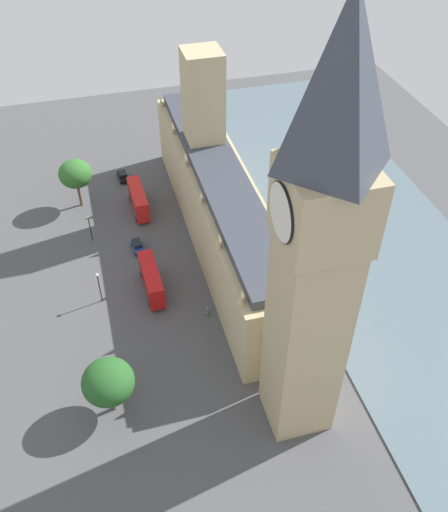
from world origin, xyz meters
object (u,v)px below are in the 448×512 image
at_px(car_black_trailing, 123,176).
at_px(pedestrian_far_end, 208,312).
at_px(double_decker_bus_near_tower, 138,199).
at_px(plane_tree_opposite_hall, 108,382).
at_px(parliament_building, 218,199).
at_px(double_decker_bus_midblock, 151,279).
at_px(clock_tower, 318,251).
at_px(plane_tree_under_trees, 75,174).
at_px(street_lamp_corner, 98,282).
at_px(street_lamp_leading, 89,223).
at_px(car_blue_by_river_gate, 138,246).

xyz_separation_m(car_black_trailing, pedestrian_far_end, (-8.01, 42.68, -0.14)).
height_order(double_decker_bus_near_tower, plane_tree_opposite_hall, plane_tree_opposite_hall).
height_order(parliament_building, double_decker_bus_near_tower, parliament_building).
bearing_deg(double_decker_bus_midblock, clock_tower, 116.16).
xyz_separation_m(car_black_trailing, plane_tree_opposite_hall, (8.85, 56.26, 5.30)).
distance_m(car_black_trailing, plane_tree_under_trees, 13.35).
relative_size(pedestrian_far_end, street_lamp_corner, 0.26).
relative_size(plane_tree_under_trees, street_lamp_leading, 1.76).
height_order(car_black_trailing, street_lamp_leading, street_lamp_leading).
bearing_deg(pedestrian_far_end, plane_tree_under_trees, -17.54).
height_order(parliament_building, street_lamp_leading, parliament_building).
xyz_separation_m(parliament_building, clock_tower, (-0.33, 39.43, 21.06)).
bearing_deg(car_black_trailing, double_decker_bus_midblock, 84.80).
xyz_separation_m(pedestrian_far_end, plane_tree_under_trees, (17.38, -35.79, 6.70)).
xyz_separation_m(double_decker_bus_midblock, plane_tree_opposite_hall, (9.17, 21.47, 3.55)).
distance_m(clock_tower, plane_tree_under_trees, 65.32).
distance_m(parliament_building, street_lamp_leading, 24.13).
relative_size(car_blue_by_river_gate, pedestrian_far_end, 2.64).
xyz_separation_m(parliament_building, pedestrian_far_end, (6.88, 18.92, -7.80)).
height_order(pedestrian_far_end, street_lamp_corner, street_lamp_corner).
relative_size(car_blue_by_river_gate, plane_tree_under_trees, 0.43).
relative_size(clock_tower, car_black_trailing, 13.31).
bearing_deg(street_lamp_leading, parliament_building, 167.73).
xyz_separation_m(double_decker_bus_near_tower, plane_tree_under_trees, (11.06, -4.74, 4.81)).
bearing_deg(clock_tower, plane_tree_opposite_hall, -16.06).
bearing_deg(street_lamp_corner, car_blue_by_river_gate, -124.20).
height_order(parliament_building, pedestrian_far_end, parliament_building).
distance_m(double_decker_bus_near_tower, street_lamp_leading, 12.34).
relative_size(parliament_building, pedestrian_far_end, 38.81).
relative_size(parliament_building, clock_tower, 1.12).
xyz_separation_m(double_decker_bus_midblock, street_lamp_corner, (8.55, 0.18, 1.74)).
distance_m(parliament_building, pedestrian_far_end, 21.59).
xyz_separation_m(double_decker_bus_near_tower, car_blue_by_river_gate, (2.17, 11.96, -1.75)).
bearing_deg(pedestrian_far_end, double_decker_bus_near_tower, -31.94).
relative_size(parliament_building, double_decker_bus_near_tower, 6.06).
xyz_separation_m(car_black_trailing, plane_tree_under_trees, (9.37, 6.88, 6.56)).
bearing_deg(double_decker_bus_midblock, street_lamp_leading, -63.34).
bearing_deg(street_lamp_corner, plane_tree_opposite_hall, 88.32).
height_order(clock_tower, plane_tree_opposite_hall, clock_tower).
distance_m(double_decker_bus_midblock, street_lamp_corner, 8.72).
distance_m(clock_tower, double_decker_bus_near_tower, 59.75).
distance_m(clock_tower, car_black_trailing, 71.06).
distance_m(plane_tree_under_trees, plane_tree_opposite_hall, 49.40).
bearing_deg(clock_tower, plane_tree_under_trees, -66.41).
bearing_deg(parliament_building, car_black_trailing, -57.94).
bearing_deg(plane_tree_opposite_hall, pedestrian_far_end, -141.13).
bearing_deg(clock_tower, street_lamp_corner, -50.27).
bearing_deg(double_decker_bus_midblock, pedestrian_far_end, 132.78).
height_order(double_decker_bus_midblock, plane_tree_opposite_hall, plane_tree_opposite_hall).
bearing_deg(pedestrian_far_end, parliament_building, -63.42).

